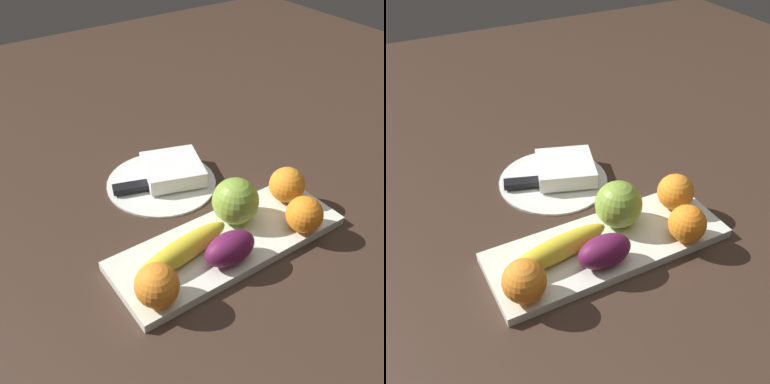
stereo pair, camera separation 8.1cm
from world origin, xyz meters
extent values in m
plane|color=#3A291F|center=(0.00, 0.00, 0.00)|extent=(2.40, 2.40, 0.00)
cube|color=white|center=(0.02, -0.03, 0.01)|extent=(0.41, 0.15, 0.02)
sphere|color=#82A939|center=(0.06, 0.01, 0.06)|extent=(0.08, 0.08, 0.08)
ellipsoid|color=yellow|center=(-0.07, -0.02, 0.04)|extent=(0.19, 0.07, 0.04)
sphere|color=orange|center=(-0.15, -0.07, 0.05)|extent=(0.07, 0.07, 0.07)
sphere|color=orange|center=(0.14, -0.08, 0.05)|extent=(0.06, 0.06, 0.06)
sphere|color=orange|center=(0.17, 0.00, 0.05)|extent=(0.07, 0.07, 0.07)
ellipsoid|color=#611843|center=(-0.01, -0.07, 0.04)|extent=(0.09, 0.05, 0.05)
cylinder|color=white|center=(0.02, 0.19, 0.00)|extent=(0.22, 0.22, 0.01)
cube|color=white|center=(0.05, 0.19, 0.02)|extent=(0.14, 0.14, 0.03)
cube|color=silver|center=(0.02, 0.18, 0.01)|extent=(0.15, 0.07, 0.00)
cube|color=black|center=(-0.04, 0.19, 0.01)|extent=(0.09, 0.05, 0.01)
camera|label=1|loc=(-0.35, -0.45, 0.54)|focal=42.31mm
camera|label=2|loc=(-0.28, -0.49, 0.54)|focal=42.31mm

